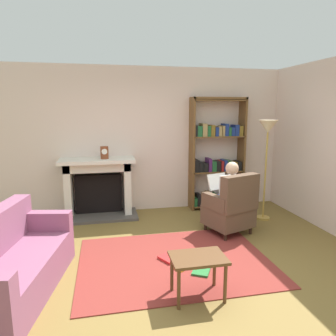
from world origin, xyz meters
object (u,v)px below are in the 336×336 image
at_px(armchair_reading, 231,207).
at_px(floor_lamp, 268,136).
at_px(seated_reader, 227,194).
at_px(side_table, 198,263).
at_px(fireplace, 98,185).
at_px(sofa_floral, 11,265).
at_px(bookshelf, 217,157).
at_px(mantel_clock, 104,153).

height_order(armchair_reading, floor_lamp, floor_lamp).
bearing_deg(seated_reader, side_table, 39.92).
height_order(side_table, floor_lamp, floor_lamp).
distance_m(fireplace, side_table, 2.98).
height_order(seated_reader, side_table, seated_reader).
height_order(fireplace, sofa_floral, fireplace).
bearing_deg(fireplace, floor_lamp, -14.88).
bearing_deg(floor_lamp, bookshelf, 127.07).
xyz_separation_m(armchair_reading, sofa_floral, (-2.89, -1.05, -0.10)).
relative_size(bookshelf, seated_reader, 1.88).
bearing_deg(fireplace, side_table, -69.99).
bearing_deg(armchair_reading, side_table, 37.07).
relative_size(bookshelf, floor_lamp, 1.23).
distance_m(mantel_clock, armchair_reading, 2.36).
height_order(sofa_floral, floor_lamp, floor_lamp).
distance_m(armchair_reading, floor_lamp, 1.45).
bearing_deg(sofa_floral, side_table, -93.08).
distance_m(mantel_clock, side_table, 2.95).
relative_size(fireplace, floor_lamp, 0.77).
relative_size(mantel_clock, armchair_reading, 0.22).
height_order(fireplace, mantel_clock, mantel_clock).
bearing_deg(fireplace, seated_reader, -30.62).
height_order(seated_reader, floor_lamp, floor_lamp).
bearing_deg(sofa_floral, floor_lamp, -56.49).
bearing_deg(fireplace, sofa_floral, -110.40).
bearing_deg(sofa_floral, seated_reader, -57.23).
distance_m(side_table, floor_lamp, 2.96).
relative_size(fireplace, armchair_reading, 1.39).
bearing_deg(fireplace, bookshelf, 0.92).
relative_size(armchair_reading, floor_lamp, 0.56).
xyz_separation_m(mantel_clock, floor_lamp, (2.73, -0.66, 0.30)).
relative_size(fireplace, side_table, 2.41).
bearing_deg(sofa_floral, mantel_clock, -13.42).
relative_size(fireplace, seated_reader, 1.18).
xyz_separation_m(mantel_clock, bookshelf, (2.13, 0.14, -0.17)).
height_order(fireplace, seated_reader, seated_reader).
bearing_deg(floor_lamp, sofa_floral, -157.15).
relative_size(fireplace, bookshelf, 0.63).
distance_m(fireplace, armchair_reading, 2.40).
height_order(bookshelf, seated_reader, bookshelf).
xyz_separation_m(fireplace, side_table, (1.02, -2.79, -0.19)).
bearing_deg(seated_reader, sofa_floral, 2.86).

